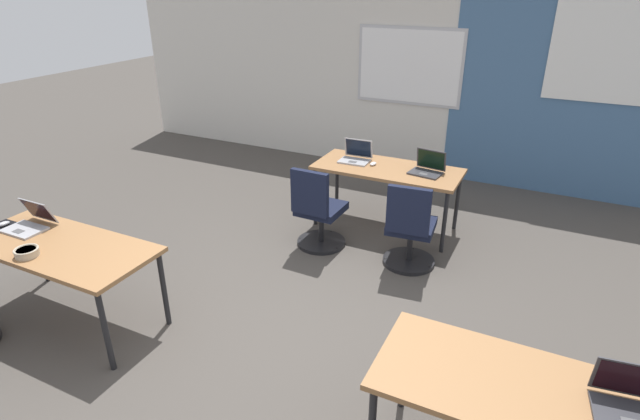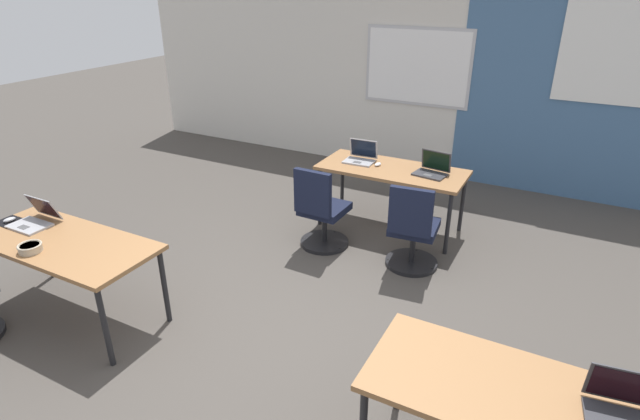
# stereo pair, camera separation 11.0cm
# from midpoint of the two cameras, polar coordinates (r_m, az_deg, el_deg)

# --- Properties ---
(ground_plane) EXTENTS (24.00, 24.00, 0.00)m
(ground_plane) POSITION_cam_midpoint_polar(r_m,az_deg,el_deg) (4.21, -3.94, -14.03)
(ground_plane) COLOR #47423D
(back_wall_assembly) EXTENTS (10.00, 0.27, 2.80)m
(back_wall_assembly) POSITION_cam_midpoint_polar(r_m,az_deg,el_deg) (7.30, 13.19, 14.62)
(back_wall_assembly) COLOR silver
(back_wall_assembly) RESTS_ON ground
(desk_near_left) EXTENTS (1.60, 0.70, 0.72)m
(desk_near_left) POSITION_cam_midpoint_polar(r_m,az_deg,el_deg) (4.55, -27.82, -4.10)
(desk_near_left) COLOR olive
(desk_near_left) RESTS_ON ground
(desk_near_right) EXTENTS (1.60, 0.70, 0.72)m
(desk_near_right) POSITION_cam_midpoint_polar(r_m,az_deg,el_deg) (2.97, 21.44, -19.20)
(desk_near_right) COLOR olive
(desk_near_right) RESTS_ON ground
(desk_far_center) EXTENTS (1.60, 0.70, 0.72)m
(desk_far_center) POSITION_cam_midpoint_polar(r_m,az_deg,el_deg) (5.65, 7.02, 4.19)
(desk_far_center) COLOR olive
(desk_far_center) RESTS_ON ground
(laptop_near_right_end) EXTENTS (0.36, 0.31, 0.24)m
(laptop_near_right_end) POSITION_cam_midpoint_polar(r_m,az_deg,el_deg) (2.99, 30.53, -18.24)
(laptop_near_right_end) COLOR #333338
(laptop_near_right_end) RESTS_ON desk_near_right
(laptop_far_right) EXTENTS (0.37, 0.31, 0.24)m
(laptop_far_right) POSITION_cam_midpoint_polar(r_m,az_deg,el_deg) (5.52, 11.43, 4.61)
(laptop_far_right) COLOR #333338
(laptop_far_right) RESTS_ON desk_far_center
(chair_far_right) EXTENTS (0.52, 0.56, 0.92)m
(chair_far_right) POSITION_cam_midpoint_polar(r_m,az_deg,el_deg) (4.98, 9.44, -2.54)
(chair_far_right) COLOR black
(chair_far_right) RESTS_ON ground
(laptop_far_left) EXTENTS (0.34, 0.29, 0.23)m
(laptop_far_left) POSITION_cam_midpoint_polar(r_m,az_deg,el_deg) (5.79, 3.49, 6.02)
(laptop_far_left) COLOR #9E9EA3
(laptop_far_left) RESTS_ON desk_far_center
(mouse_far_left) EXTENTS (0.07, 0.11, 0.03)m
(mouse_far_left) POSITION_cam_midpoint_polar(r_m,az_deg,el_deg) (5.68, 5.45, 5.20)
(mouse_far_left) COLOR silver
(mouse_far_left) RESTS_ON desk_far_center
(chair_far_left) EXTENTS (0.52, 0.55, 0.92)m
(chair_far_left) POSITION_cam_midpoint_polar(r_m,az_deg,el_deg) (5.27, -0.81, -0.55)
(chair_far_left) COLOR black
(chair_far_left) RESTS_ON ground
(laptop_near_left_end) EXTENTS (0.33, 0.32, 0.22)m
(laptop_near_left_end) POSITION_cam_midpoint_polar(r_m,az_deg,el_deg) (4.90, -30.46, -1.26)
(laptop_near_left_end) COLOR #9E9EA3
(laptop_near_left_end) RESTS_ON desk_near_left
(mousepad_near_left_end) EXTENTS (0.22, 0.19, 0.00)m
(mousepad_near_left_end) POSITION_cam_midpoint_polar(r_m,az_deg,el_deg) (5.07, -32.54, -1.52)
(mousepad_near_left_end) COLOR black
(mousepad_near_left_end) RESTS_ON desk_near_left
(mouse_near_left_end) EXTENTS (0.08, 0.11, 0.03)m
(mouse_near_left_end) POSITION_cam_midpoint_polar(r_m,az_deg,el_deg) (5.06, -32.59, -1.33)
(mouse_near_left_end) COLOR #B2B2B7
(mouse_near_left_end) RESTS_ON mousepad_near_left_end
(snack_bowl) EXTENTS (0.18, 0.18, 0.06)m
(snack_bowl) POSITION_cam_midpoint_polar(r_m,az_deg,el_deg) (4.44, -30.75, -4.06)
(snack_bowl) COLOR tan
(snack_bowl) RESTS_ON desk_near_left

